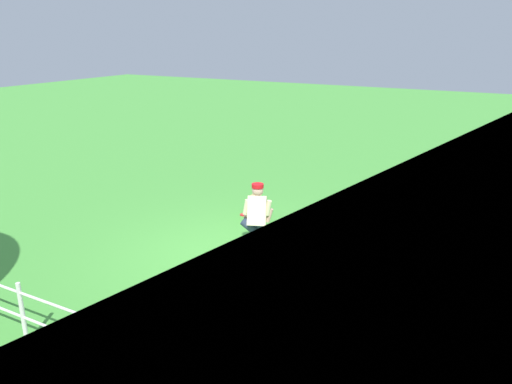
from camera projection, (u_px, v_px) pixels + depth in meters
name	position (u px, v px, depth m)	size (l,w,h in m)	color
ground_plane	(230.00, 256.00, 9.22)	(60.00, 60.00, 0.00)	green
person	(257.00, 216.00, 9.22)	(0.69, 0.52, 1.29)	silver
dog	(256.00, 202.00, 10.93)	(0.64, 0.94, 0.57)	tan
frisbee_flying	(260.00, 200.00, 10.65)	(0.23, 0.23, 0.02)	red
frisbee_held	(246.00, 214.00, 9.56)	(0.24, 0.24, 0.02)	red
fence	(72.00, 328.00, 6.05)	(16.54, 0.06, 0.89)	white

